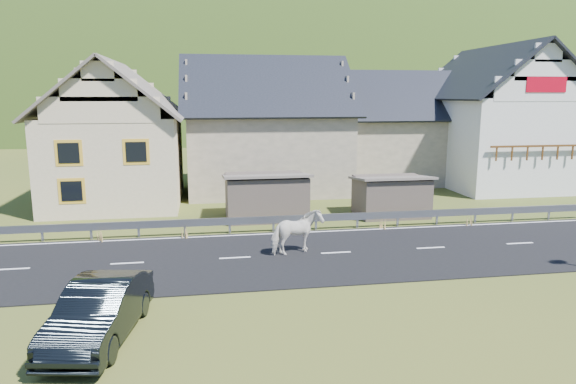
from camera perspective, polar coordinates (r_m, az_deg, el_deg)
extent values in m
plane|color=#35451A|center=(20.60, 5.34, -6.83)|extent=(160.00, 160.00, 0.00)
cube|color=black|center=(20.59, 5.34, -6.78)|extent=(60.00, 7.00, 0.04)
cube|color=silver|center=(20.58, 5.34, -6.71)|extent=(60.00, 6.60, 0.01)
cube|color=#93969B|center=(23.89, 3.13, -2.89)|extent=(28.00, 0.08, 0.34)
cube|color=#93969B|center=(24.42, -25.64, -4.21)|extent=(0.10, 0.06, 0.70)
cube|color=#93969B|center=(23.93, -21.03, -4.15)|extent=(0.10, 0.06, 0.70)
cube|color=#93969B|center=(23.60, -16.26, -4.06)|extent=(0.10, 0.06, 0.70)
cube|color=#93969B|center=(23.44, -11.39, -3.94)|extent=(0.10, 0.06, 0.70)
cube|color=#93969B|center=(23.44, -6.49, -3.79)|extent=(0.10, 0.06, 0.70)
cube|color=#93969B|center=(23.62, -1.64, -3.61)|extent=(0.10, 0.06, 0.70)
cube|color=#93969B|center=(23.96, 3.12, -3.41)|extent=(0.10, 0.06, 0.70)
cube|color=#93969B|center=(24.46, 7.70, -3.20)|extent=(0.10, 0.06, 0.70)
cube|color=#93969B|center=(25.11, 12.08, -2.98)|extent=(0.10, 0.06, 0.70)
cube|color=#93969B|center=(25.90, 16.21, -2.75)|extent=(0.10, 0.06, 0.70)
cube|color=#93969B|center=(26.82, 20.07, -2.53)|extent=(0.10, 0.06, 0.70)
cube|color=#93969B|center=(27.85, 23.66, -2.31)|extent=(0.10, 0.06, 0.70)
cube|color=#93969B|center=(28.98, 26.99, -2.10)|extent=(0.10, 0.06, 0.70)
cube|color=brown|center=(26.16, -2.47, -0.52)|extent=(4.30, 3.30, 2.40)
cube|color=brown|center=(27.25, 11.36, -0.48)|extent=(3.80, 2.90, 2.20)
cube|color=beige|center=(31.58, -18.34, 3.46)|extent=(7.00, 9.00, 5.00)
cube|color=gold|center=(27.41, -23.18, 4.01)|extent=(1.30, 0.12, 1.30)
cube|color=gold|center=(26.83, -16.52, 4.30)|extent=(1.30, 0.12, 1.30)
cube|color=gold|center=(27.67, -22.89, 0.10)|extent=(1.30, 0.12, 1.30)
cube|color=tan|center=(33.21, -21.83, 10.60)|extent=(0.70, 0.70, 2.40)
cube|color=tan|center=(34.42, -2.55, 4.55)|extent=(10.00, 9.00, 5.00)
cube|color=tan|center=(38.82, 11.95, 4.74)|extent=(9.00, 8.00, 4.60)
cube|color=silver|center=(38.73, 21.95, 5.22)|extent=(8.00, 10.00, 6.00)
cube|color=#B40216|center=(34.41, 26.78, 10.61)|extent=(2.60, 0.06, 0.90)
cube|color=#5E3614|center=(34.36, 26.49, 4.60)|extent=(6.80, 0.12, 0.12)
ellipsoid|color=#1E3C0F|center=(200.95, -6.44, 3.18)|extent=(440.00, 280.00, 260.00)
imported|color=silver|center=(20.18, 0.97, -4.49)|extent=(1.63, 2.25, 1.73)
imported|color=black|center=(14.35, -20.18, -12.28)|extent=(2.34, 4.75, 1.50)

